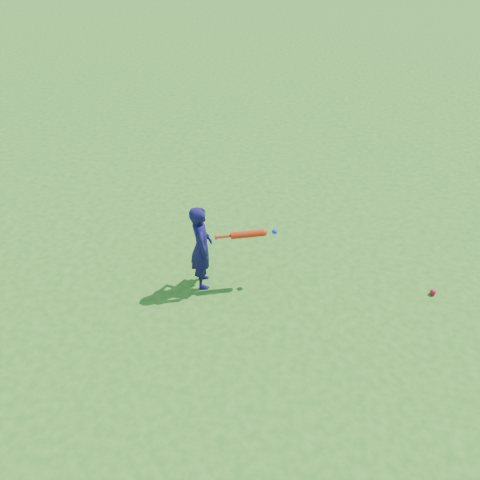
{
  "coord_description": "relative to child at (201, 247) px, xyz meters",
  "views": [
    {
      "loc": [
        2.21,
        -5.54,
        4.54
      ],
      "look_at": [
        1.2,
        -0.02,
        0.64
      ],
      "focal_mm": 40.0,
      "sensor_mm": 36.0,
      "label": 1
    }
  ],
  "objects": [
    {
      "name": "ground",
      "position": [
        -0.73,
        0.19,
        -0.59
      ],
      "size": [
        80.0,
        80.0,
        0.0
      ],
      "primitive_type": "plane",
      "color": "#296518",
      "rests_on": "ground"
    },
    {
      "name": "ground_ball_red",
      "position": [
        2.99,
        0.3,
        -0.55
      ],
      "size": [
        0.08,
        0.08,
        0.08
      ],
      "primitive_type": "sphere",
      "color": "red",
      "rests_on": "ground"
    },
    {
      "name": "bat_swing",
      "position": [
        0.6,
        0.17,
        0.16
      ],
      "size": [
        0.76,
        0.33,
        0.09
      ],
      "rotation": [
        0.0,
        0.0,
        0.35
      ],
      "color": "red",
      "rests_on": "ground"
    },
    {
      "name": "child",
      "position": [
        0.0,
        0.0,
        0.0
      ],
      "size": [
        0.4,
        0.5,
        1.18
      ],
      "primitive_type": "imported",
      "rotation": [
        0.0,
        0.0,
        1.9
      ],
      "color": "#130E43",
      "rests_on": "ground"
    }
  ]
}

